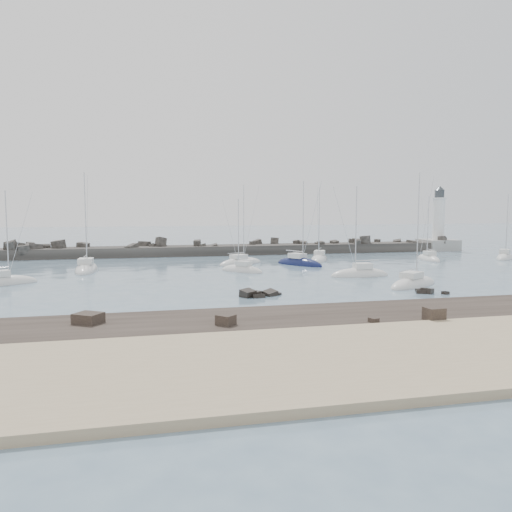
{
  "coord_description": "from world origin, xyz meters",
  "views": [
    {
      "loc": [
        -16.16,
        -58.67,
        9.05
      ],
      "look_at": [
        0.23,
        12.0,
        2.1
      ],
      "focal_mm": 35.0,
      "sensor_mm": 36.0,
      "label": 1
    }
  ],
  "objects_px": {
    "lighthouse": "(438,236)",
    "sailboat_2": "(241,263)",
    "sailboat_1": "(86,270)",
    "sailboat_4": "(319,260)",
    "sailboat_10": "(505,258)",
    "sailboat_6": "(299,264)",
    "sailboat_3": "(242,271)",
    "sailboat_5": "(413,285)",
    "sailboat_7": "(360,275)",
    "sailboat_8": "(428,259)",
    "sailboat_0": "(4,283)"
  },
  "relations": [
    {
      "from": "sailboat_0",
      "to": "sailboat_2",
      "type": "distance_m",
      "value": 35.09
    },
    {
      "from": "sailboat_1",
      "to": "sailboat_10",
      "type": "distance_m",
      "value": 71.59
    },
    {
      "from": "sailboat_4",
      "to": "sailboat_8",
      "type": "bearing_deg",
      "value": -10.72
    },
    {
      "from": "sailboat_4",
      "to": "sailboat_10",
      "type": "distance_m",
      "value": 33.99
    },
    {
      "from": "sailboat_3",
      "to": "sailboat_8",
      "type": "height_order",
      "value": "sailboat_8"
    },
    {
      "from": "sailboat_0",
      "to": "sailboat_5",
      "type": "relative_size",
      "value": 0.86
    },
    {
      "from": "sailboat_1",
      "to": "sailboat_3",
      "type": "distance_m",
      "value": 22.5
    },
    {
      "from": "sailboat_0",
      "to": "sailboat_5",
      "type": "height_order",
      "value": "sailboat_5"
    },
    {
      "from": "sailboat_0",
      "to": "sailboat_6",
      "type": "bearing_deg",
      "value": 16.29
    },
    {
      "from": "sailboat_10",
      "to": "sailboat_3",
      "type": "bearing_deg",
      "value": -171.61
    },
    {
      "from": "sailboat_3",
      "to": "sailboat_7",
      "type": "bearing_deg",
      "value": -30.2
    },
    {
      "from": "sailboat_0",
      "to": "sailboat_5",
      "type": "bearing_deg",
      "value": -14.36
    },
    {
      "from": "sailboat_4",
      "to": "sailboat_5",
      "type": "bearing_deg",
      "value": -88.5
    },
    {
      "from": "sailboat_1",
      "to": "sailboat_4",
      "type": "bearing_deg",
      "value": 9.28
    },
    {
      "from": "sailboat_0",
      "to": "sailboat_10",
      "type": "bearing_deg",
      "value": 9.12
    },
    {
      "from": "lighthouse",
      "to": "sailboat_8",
      "type": "distance_m",
      "value": 23.74
    },
    {
      "from": "sailboat_7",
      "to": "sailboat_8",
      "type": "xyz_separation_m",
      "value": [
        20.68,
        16.67,
        -0.01
      ]
    },
    {
      "from": "sailboat_8",
      "to": "sailboat_0",
      "type": "bearing_deg",
      "value": -168.06
    },
    {
      "from": "sailboat_2",
      "to": "sailboat_3",
      "type": "relative_size",
      "value": 1.23
    },
    {
      "from": "sailboat_0",
      "to": "sailboat_5",
      "type": "xyz_separation_m",
      "value": [
        46.94,
        -12.02,
        -0.01
      ]
    },
    {
      "from": "sailboat_6",
      "to": "sailboat_10",
      "type": "distance_m",
      "value": 39.09
    },
    {
      "from": "sailboat_0",
      "to": "sailboat_5",
      "type": "distance_m",
      "value": 48.45
    },
    {
      "from": "sailboat_10",
      "to": "sailboat_8",
      "type": "bearing_deg",
      "value": 176.3
    },
    {
      "from": "sailboat_0",
      "to": "sailboat_8",
      "type": "bearing_deg",
      "value": 11.94
    },
    {
      "from": "sailboat_1",
      "to": "sailboat_5",
      "type": "relative_size",
      "value": 1.08
    },
    {
      "from": "sailboat_0",
      "to": "sailboat_6",
      "type": "xyz_separation_m",
      "value": [
        40.77,
        11.91,
        0.0
      ]
    },
    {
      "from": "sailboat_6",
      "to": "sailboat_0",
      "type": "bearing_deg",
      "value": -163.71
    },
    {
      "from": "sailboat_6",
      "to": "sailboat_8",
      "type": "distance_m",
      "value": 24.42
    },
    {
      "from": "sailboat_3",
      "to": "sailboat_6",
      "type": "distance_m",
      "value": 12.5
    },
    {
      "from": "sailboat_2",
      "to": "lighthouse",
      "type": "bearing_deg",
      "value": 20.53
    },
    {
      "from": "sailboat_2",
      "to": "sailboat_3",
      "type": "distance_m",
      "value": 9.59
    },
    {
      "from": "sailboat_0",
      "to": "sailboat_4",
      "type": "xyz_separation_m",
      "value": [
        46.17,
        17.36,
        -0.01
      ]
    },
    {
      "from": "sailboat_5",
      "to": "sailboat_7",
      "type": "xyz_separation_m",
      "value": [
        -2.5,
        9.12,
        0.01
      ]
    },
    {
      "from": "lighthouse",
      "to": "sailboat_7",
      "type": "xyz_separation_m",
      "value": [
        -34.75,
        -35.56,
        -2.94
      ]
    },
    {
      "from": "sailboat_3",
      "to": "sailboat_5",
      "type": "distance_m",
      "value": 24.31
    },
    {
      "from": "sailboat_0",
      "to": "sailboat_1",
      "type": "xyz_separation_m",
      "value": [
        8.29,
        11.17,
        0.0
      ]
    },
    {
      "from": "lighthouse",
      "to": "sailboat_8",
      "type": "relative_size",
      "value": 1.2
    },
    {
      "from": "sailboat_8",
      "to": "sailboat_10",
      "type": "distance_m",
      "value": 14.77
    },
    {
      "from": "sailboat_7",
      "to": "sailboat_10",
      "type": "relative_size",
      "value": 1.04
    },
    {
      "from": "sailboat_2",
      "to": "sailboat_7",
      "type": "xyz_separation_m",
      "value": [
        12.67,
        -17.8,
        0.02
      ]
    },
    {
      "from": "lighthouse",
      "to": "sailboat_2",
      "type": "height_order",
      "value": "lighthouse"
    },
    {
      "from": "sailboat_2",
      "to": "sailboat_3",
      "type": "xyz_separation_m",
      "value": [
        -1.71,
        -9.43,
        0.0
      ]
    },
    {
      "from": "sailboat_2",
      "to": "sailboat_8",
      "type": "height_order",
      "value": "sailboat_2"
    },
    {
      "from": "sailboat_1",
      "to": "sailboat_3",
      "type": "xyz_separation_m",
      "value": [
        21.77,
        -5.7,
        -0.02
      ]
    },
    {
      "from": "sailboat_2",
      "to": "sailboat_6",
      "type": "distance_m",
      "value": 9.49
    },
    {
      "from": "sailboat_4",
      "to": "sailboat_10",
      "type": "xyz_separation_m",
      "value": [
        33.69,
        -4.54,
        0.01
      ]
    },
    {
      "from": "lighthouse",
      "to": "sailboat_1",
      "type": "relative_size",
      "value": 0.95
    },
    {
      "from": "sailboat_7",
      "to": "sailboat_8",
      "type": "relative_size",
      "value": 1.07
    },
    {
      "from": "sailboat_2",
      "to": "sailboat_10",
      "type": "relative_size",
      "value": 1.1
    },
    {
      "from": "sailboat_0",
      "to": "sailboat_6",
      "type": "relative_size",
      "value": 0.84
    }
  ]
}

